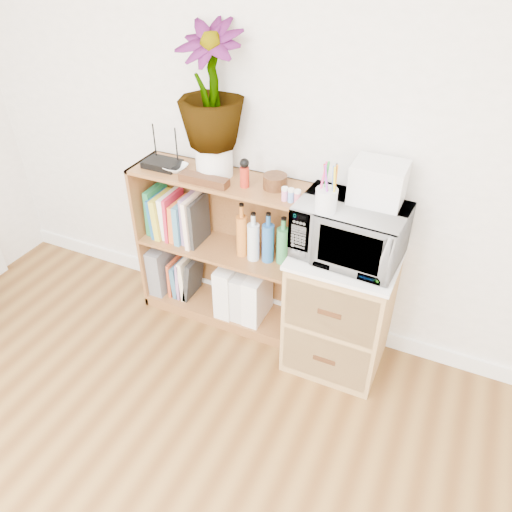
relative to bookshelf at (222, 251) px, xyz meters
The scene contains 21 objects.
skirting_board 0.57m from the bookshelf, 21.80° to the left, with size 4.00×0.02×0.10m, color white.
bookshelf is the anchor object (origin of this frame).
wicker_unit 0.76m from the bookshelf, ahead, with size 0.50×0.45×0.70m, color #9E7542.
microwave 0.85m from the bookshelf, ahead, with size 0.50×0.34×0.28m, color silver.
pen_cup 0.89m from the bookshelf, 15.88° to the right, with size 0.10×0.10×0.11m, color silver.
small_appliance 1.04m from the bookshelf, ahead, with size 0.24×0.20×0.19m, color silver.
router 0.60m from the bookshelf, behind, with size 0.20×0.13×0.04m, color black.
white_bowl 0.55m from the bookshelf, behind, with size 0.13×0.13×0.03m, color white.
plant_pot 0.56m from the bookshelf, 146.50° to the left, with size 0.19×0.19×0.16m, color white.
potted_plant 0.94m from the bookshelf, 146.50° to the left, with size 0.33×0.33×0.59m, color #29672D.
trinket_box 0.51m from the bookshelf, 105.17° to the right, with size 0.27×0.07×0.04m, color #3A1C0F.
kokeshi_doll 0.56m from the bookshelf, 12.84° to the right, with size 0.05×0.05×0.11m, color #A82314.
wooden_bowl 0.60m from the bookshelf, ahead, with size 0.12×0.12×0.07m, color #33190E.
paint_jars 0.68m from the bookshelf, 11.39° to the right, with size 0.10×0.04×0.05m, color pink.
file_box 0.50m from the bookshelf, behind, with size 0.09×0.25×0.32m, color slate.
magazine_holder_left 0.25m from the bookshelf, 10.39° to the right, with size 0.10×0.26×0.33m, color white.
magazine_holder_mid 0.29m from the bookshelf, ahead, with size 0.09×0.24×0.30m, color silver.
magazine_holder_right 0.34m from the bookshelf, ahead, with size 0.10×0.25×0.31m, color white.
cookbooks 0.33m from the bookshelf, behind, with size 0.34×0.20×0.30m.
liquor_bottles 0.31m from the bookshelf, ahead, with size 0.30×0.07×0.31m.
lower_books 0.38m from the bookshelf, behind, with size 0.18×0.19×0.29m.
Camera 1 is at (0.84, 0.02, 2.13)m, focal length 35.00 mm.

